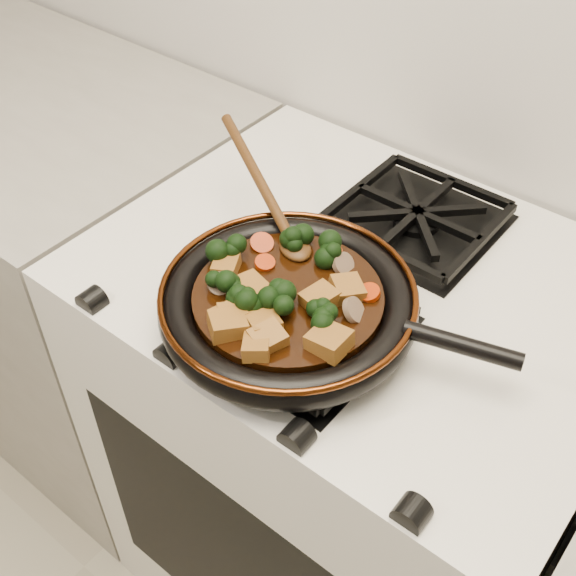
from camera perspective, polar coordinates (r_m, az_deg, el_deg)
The scene contains 32 objects.
stove at distance 1.37m, azimuth 4.61°, elevation -12.93°, with size 0.76×0.60×0.90m, color white.
burner_grate_front at distance 0.93m, azimuth 1.20°, elevation -2.70°, with size 0.23×0.23×0.03m, color black, non-canonical shape.
burner_grate_back at distance 1.11m, azimuth 10.14°, elevation 5.51°, with size 0.23×0.23×0.03m, color black, non-canonical shape.
skillet at distance 0.91m, azimuth 0.13°, elevation -1.23°, with size 0.45×0.33×0.05m.
braising_sauce at distance 0.91m, azimuth 0.00°, elevation -0.96°, with size 0.24×0.24×0.02m, color black.
tofu_cube_0 at distance 0.90m, azimuth -3.02°, elevation -0.18°, with size 0.04×0.04×0.02m, color #8F5B21.
tofu_cube_1 at distance 0.86m, azimuth -1.97°, elevation -2.85°, with size 0.03×0.04×0.02m, color #8F5B21.
tofu_cube_2 at distance 0.87m, azimuth -4.29°, elevation -2.27°, with size 0.03×0.04×0.02m, color #8F5B21.
tofu_cube_3 at distance 0.87m, azimuth -4.70°, elevation -2.29°, with size 0.03×0.04×0.02m, color #8F5B21.
tofu_cube_4 at distance 0.85m, azimuth -4.78°, elevation -2.96°, with size 0.04×0.04×0.02m, color #8F5B21.
tofu_cube_5 at distance 0.84m, azimuth -1.59°, elevation -4.00°, with size 0.04×0.04×0.02m, color #8F5B21.
tofu_cube_6 at distance 0.90m, azimuth 4.69°, elevation -0.12°, with size 0.04×0.04×0.02m, color #8F5B21.
tofu_cube_7 at distance 0.93m, azimuth -4.91°, elevation 1.76°, with size 0.04×0.03×0.02m, color #8F5B21.
tofu_cube_8 at distance 0.83m, azimuth -2.51°, elevation -4.68°, with size 0.04×0.03×0.02m, color #8F5B21.
tofu_cube_9 at distance 0.83m, azimuth 3.28°, elevation -4.23°, with size 0.04×0.04×0.02m, color #8F5B21.
tofu_cube_10 at distance 0.88m, azimuth 2.54°, elevation -0.91°, with size 0.04×0.04×0.02m, color #8F5B21.
broccoli_floret_0 at distance 0.90m, azimuth -4.73°, elevation 0.55°, with size 0.06×0.06×0.05m, color black, non-canonical shape.
broccoli_floret_1 at distance 0.86m, azimuth 2.34°, elevation -2.32°, with size 0.06×0.06×0.05m, color black, non-canonical shape.
broccoli_floret_2 at distance 0.96m, azimuth 0.74°, elevation 3.75°, with size 0.06×0.06×0.06m, color black, non-canonical shape.
broccoli_floret_3 at distance 0.88m, azimuth -3.57°, elevation -1.29°, with size 0.06×0.06×0.05m, color black, non-canonical shape.
broccoli_floret_4 at distance 0.87m, azimuth -0.54°, elevation -1.19°, with size 0.06×0.06×0.05m, color black, non-canonical shape.
broccoli_floret_5 at distance 0.95m, azimuth 3.28°, elevation 2.90°, with size 0.06×0.06×0.05m, color black, non-canonical shape.
broccoli_floret_6 at distance 0.94m, azimuth -4.83°, elevation 2.67°, with size 0.06×0.06×0.05m, color black, non-canonical shape.
carrot_coin_0 at distance 0.94m, azimuth -1.84°, elevation 1.99°, with size 0.03×0.03×0.01m, color #B32B04.
carrot_coin_1 at distance 0.97m, azimuth -2.08°, elevation 3.54°, with size 0.03×0.03×0.01m, color #B32B04.
carrot_coin_2 at distance 0.88m, azimuth 2.38°, elevation -1.67°, with size 0.03×0.03×0.01m, color #B32B04.
carrot_coin_3 at distance 0.96m, azimuth 3.41°, elevation 2.98°, with size 0.03×0.03×0.01m, color #B32B04.
carrot_coin_4 at distance 0.90m, azimuth 6.40°, elevation -0.39°, with size 0.03×0.03×0.01m, color #B32B04.
mushroom_slice_0 at distance 0.91m, azimuth -5.44°, elevation 0.34°, with size 0.03×0.03×0.01m, color brown.
mushroom_slice_1 at distance 0.87m, azimuth 5.23°, elevation -1.76°, with size 0.03×0.03×0.01m, color brown.
mushroom_slice_2 at distance 0.94m, azimuth 4.37°, elevation 1.92°, with size 0.03×0.03×0.01m, color brown.
wooden_spoon at distance 1.00m, azimuth -1.18°, elevation 6.48°, with size 0.16×0.10×0.26m.
Camera 1 is at (0.39, 1.04, 1.58)m, focal length 45.00 mm.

